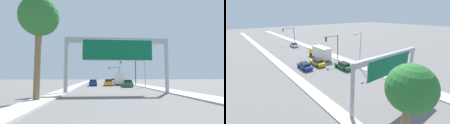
% 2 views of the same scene
% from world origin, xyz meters
% --- Properties ---
extents(sidewalk_right, '(3.00, 120.00, 0.15)m').
position_xyz_m(sidewalk_right, '(7.75, 60.00, 0.07)').
color(sidewalk_right, '#B2B2B2').
rests_on(sidewalk_right, ground).
extents(median_strip_left, '(2.00, 120.00, 0.15)m').
position_xyz_m(median_strip_left, '(-7.25, 60.00, 0.07)').
color(median_strip_left, '#B2B2B2').
rests_on(median_strip_left, ground).
extents(sign_gantry, '(13.38, 0.73, 7.01)m').
position_xyz_m(sign_gantry, '(0.00, 17.87, 5.45)').
color(sign_gantry, '#9EA0A5').
rests_on(sign_gantry, ground).
extents(car_mid_center, '(1.76, 4.76, 1.54)m').
position_xyz_m(car_mid_center, '(0.00, 37.31, 0.72)').
color(car_mid_center, gold).
rests_on(car_mid_center, ground).
extents(car_far_left, '(1.83, 4.34, 1.50)m').
position_xyz_m(car_far_left, '(3.50, 60.64, 0.70)').
color(car_far_left, silver).
rests_on(car_far_left, ground).
extents(car_mid_left, '(1.82, 4.56, 1.50)m').
position_xyz_m(car_mid_left, '(3.50, 31.58, 0.71)').
color(car_mid_left, '#1E662D').
rests_on(car_mid_left, ground).
extents(car_far_right, '(1.77, 4.65, 1.48)m').
position_xyz_m(car_far_right, '(-3.50, 36.91, 0.70)').
color(car_far_right, navy).
rests_on(car_far_right, ground).
extents(truck_box_primary, '(2.36, 8.68, 3.39)m').
position_xyz_m(truck_box_primary, '(3.50, 41.85, 1.72)').
color(truck_box_primary, yellow).
rests_on(truck_box_primary, ground).
extents(traffic_light_near_intersection, '(4.07, 0.32, 6.76)m').
position_xyz_m(traffic_light_near_intersection, '(5.54, 38.00, 4.50)').
color(traffic_light_near_intersection, '#2D2D30').
rests_on(traffic_light_near_intersection, ground).
extents(traffic_light_mid_block, '(4.90, 0.32, 6.39)m').
position_xyz_m(traffic_light_mid_block, '(5.21, 68.00, 4.34)').
color(traffic_light_mid_block, '#2D2D30').
rests_on(traffic_light_mid_block, ground).
extents(palm_tree_foreground, '(3.42, 3.42, 8.99)m').
position_xyz_m(palm_tree_foreground, '(-7.61, 11.15, 7.10)').
color(palm_tree_foreground, brown).
rests_on(palm_tree_foreground, ground).
extents(street_lamp_right, '(2.24, 0.28, 8.00)m').
position_xyz_m(street_lamp_right, '(6.58, 29.83, 4.72)').
color(street_lamp_right, '#9EA0A5').
rests_on(street_lamp_right, ground).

